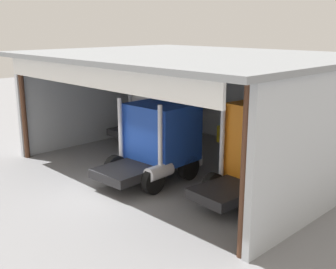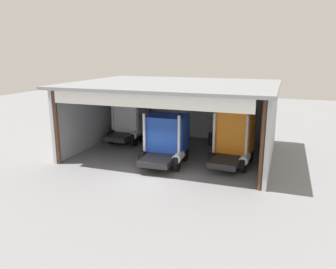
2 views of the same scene
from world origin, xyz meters
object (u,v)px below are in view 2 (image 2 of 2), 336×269
truck_white_center_right_bay (130,119)px  oil_drum (173,133)px  truck_blue_right_bay (166,138)px  truck_orange_yard_outside (234,137)px  tool_cart (215,139)px

truck_white_center_right_bay → oil_drum: size_ratio=4.99×
truck_white_center_right_bay → truck_blue_right_bay: bearing=-42.4°
truck_white_center_right_bay → truck_orange_yard_outside: truck_orange_yard_outside is taller
tool_cart → truck_orange_yard_outside: bearing=-63.1°
truck_blue_right_bay → truck_orange_yard_outside: truck_orange_yard_outside is taller
truck_white_center_right_bay → tool_cart: 7.23m
truck_blue_right_bay → oil_drum: (-1.78, 6.60, -1.27)m
oil_drum → tool_cart: size_ratio=0.89×
truck_white_center_right_bay → truck_blue_right_bay: truck_white_center_right_bay is taller
truck_blue_right_bay → truck_white_center_right_bay: bearing=135.0°
truck_white_center_right_bay → tool_cart: truck_white_center_right_bay is taller
truck_white_center_right_bay → oil_drum: (3.07, 2.23, -1.40)m
truck_orange_yard_outside → truck_blue_right_bay: bearing=-159.1°
truck_orange_yard_outside → oil_drum: truck_orange_yard_outside is taller
truck_white_center_right_bay → truck_orange_yard_outside: (9.15, -3.10, 0.03)m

